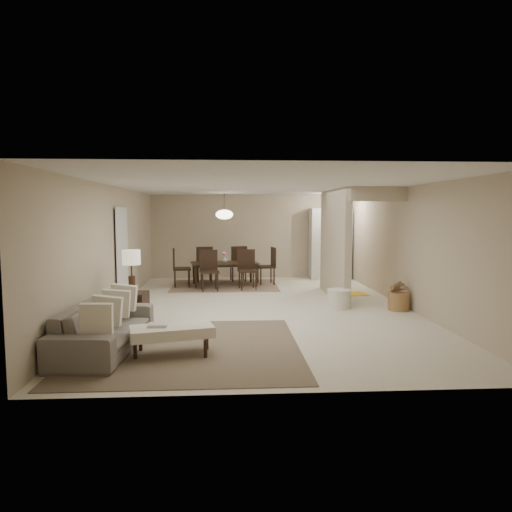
{
  "coord_description": "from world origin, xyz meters",
  "views": [
    {
      "loc": [
        -0.67,
        -9.27,
        1.95
      ],
      "look_at": [
        -0.1,
        0.33,
        1.05
      ],
      "focal_mm": 32.0,
      "sensor_mm": 36.0,
      "label": 1
    }
  ],
  "objects": [
    {
      "name": "dining_chairs",
      "position": [
        -0.79,
        2.96,
        0.51
      ],
      "size": [
        2.78,
        2.16,
        1.02
      ],
      "color": "black",
      "rests_on": "dining_rug"
    },
    {
      "name": "back_wall",
      "position": [
        0.0,
        4.5,
        1.25
      ],
      "size": [
        6.0,
        0.0,
        6.0
      ],
      "primitive_type": "plane",
      "rotation": [
        1.57,
        0.0,
        0.0
      ],
      "color": "#C1B092",
      "rests_on": "floor"
    },
    {
      "name": "flush_light",
      "position": [
        2.3,
        3.2,
        2.46
      ],
      "size": [
        0.44,
        0.44,
        0.05
      ],
      "primitive_type": "cylinder",
      "color": "white",
      "rests_on": "ceiling"
    },
    {
      "name": "sofa",
      "position": [
        -2.45,
        -2.75,
        0.33
      ],
      "size": [
        2.3,
        1.03,
        0.66
      ],
      "primitive_type": "imported",
      "rotation": [
        0.0,
        0.0,
        1.5
      ],
      "color": "slate",
      "rests_on": "floor"
    },
    {
      "name": "ceiling",
      "position": [
        0.0,
        0.0,
        2.5
      ],
      "size": [
        9.0,
        9.0,
        0.0
      ],
      "primitive_type": "plane",
      "rotation": [
        3.14,
        0.0,
        0.0
      ],
      "color": "white",
      "rests_on": "back_wall"
    },
    {
      "name": "dining_table",
      "position": [
        -0.79,
        2.96,
        0.31
      ],
      "size": [
        1.9,
        1.23,
        0.63
      ],
      "primitive_type": "imported",
      "rotation": [
        0.0,
        0.0,
        0.14
      ],
      "color": "black",
      "rests_on": "dining_rug"
    },
    {
      "name": "pendant_light",
      "position": [
        -0.79,
        2.96,
        1.92
      ],
      "size": [
        0.46,
        0.46,
        0.71
      ],
      "color": "#472F1E",
      "rests_on": "ceiling"
    },
    {
      "name": "dining_rug",
      "position": [
        -0.79,
        2.96,
        0.01
      ],
      "size": [
        2.8,
        2.1,
        0.01
      ],
      "primitive_type": "cube",
      "color": "brown",
      "rests_on": "floor"
    },
    {
      "name": "vase",
      "position": [
        -0.79,
        2.96,
        0.71
      ],
      "size": [
        0.18,
        0.18,
        0.17
      ],
      "primitive_type": "imported",
      "rotation": [
        0.0,
        0.0,
        -0.1
      ],
      "color": "silver",
      "rests_on": "dining_table"
    },
    {
      "name": "side_table",
      "position": [
        -2.4,
        -1.12,
        0.27
      ],
      "size": [
        0.54,
        0.54,
        0.55
      ],
      "primitive_type": "cube",
      "rotation": [
        0.0,
        0.0,
        -0.1
      ],
      "color": "black",
      "rests_on": "floor"
    },
    {
      "name": "partition",
      "position": [
        1.8,
        1.25,
        1.25
      ],
      "size": [
        0.15,
        2.5,
        2.5
      ],
      "primitive_type": "cube",
      "color": "#C1B092",
      "rests_on": "floor"
    },
    {
      "name": "right_wall",
      "position": [
        3.0,
        0.0,
        1.25
      ],
      "size": [
        0.0,
        9.0,
        9.0
      ],
      "primitive_type": "plane",
      "rotation": [
        1.57,
        0.0,
        -1.57
      ],
      "color": "#C1B092",
      "rests_on": "floor"
    },
    {
      "name": "yellow_mat",
      "position": [
        2.19,
        1.44,
        0.01
      ],
      "size": [
        1.01,
        0.73,
        0.01
      ],
      "primitive_type": "cube",
      "rotation": [
        0.0,
        0.0,
        0.19
      ],
      "color": "yellow",
      "rests_on": "floor"
    },
    {
      "name": "ottoman_bench",
      "position": [
        -1.46,
        -3.05,
        0.32
      ],
      "size": [
        1.21,
        0.77,
        0.4
      ],
      "rotation": [
        0.0,
        0.0,
        0.25
      ],
      "color": "silver",
      "rests_on": "living_rug"
    },
    {
      "name": "pantry_cabinet",
      "position": [
        2.35,
        4.15,
        1.05
      ],
      "size": [
        1.2,
        0.55,
        2.1
      ],
      "primitive_type": "cube",
      "color": "silver",
      "rests_on": "floor"
    },
    {
      "name": "wicker_basket",
      "position": [
        2.75,
        -0.38,
        0.18
      ],
      "size": [
        0.48,
        0.48,
        0.36
      ],
      "primitive_type": "cylinder",
      "rotation": [
        0.0,
        0.0,
        -0.17
      ],
      "color": "#9C713E",
      "rests_on": "floor"
    },
    {
      "name": "living_rug",
      "position": [
        -1.26,
        -2.75,
        0.01
      ],
      "size": [
        3.2,
        3.2,
        0.01
      ],
      "primitive_type": "cube",
      "color": "brown",
      "rests_on": "floor"
    },
    {
      "name": "doorway",
      "position": [
        -2.97,
        0.6,
        1.02
      ],
      "size": [
        0.04,
        0.9,
        2.04
      ],
      "primitive_type": "cube",
      "color": "black",
      "rests_on": "floor"
    },
    {
      "name": "table_lamp",
      "position": [
        -2.4,
        -1.12,
        1.11
      ],
      "size": [
        0.32,
        0.32,
        0.76
      ],
      "color": "#472F1E",
      "rests_on": "side_table"
    },
    {
      "name": "round_pouf",
      "position": [
        1.6,
        -0.1,
        0.19
      ],
      "size": [
        0.49,
        0.49,
        0.38
      ],
      "primitive_type": "cylinder",
      "color": "silver",
      "rests_on": "floor"
    },
    {
      "name": "left_wall",
      "position": [
        -3.0,
        0.0,
        1.25
      ],
      "size": [
        0.0,
        9.0,
        9.0
      ],
      "primitive_type": "plane",
      "rotation": [
        1.57,
        0.0,
        1.57
      ],
      "color": "#C1B092",
      "rests_on": "floor"
    },
    {
      "name": "floor",
      "position": [
        0.0,
        0.0,
        0.0
      ],
      "size": [
        9.0,
        9.0,
        0.0
      ],
      "primitive_type": "plane",
      "color": "beige",
      "rests_on": "ground"
    }
  ]
}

